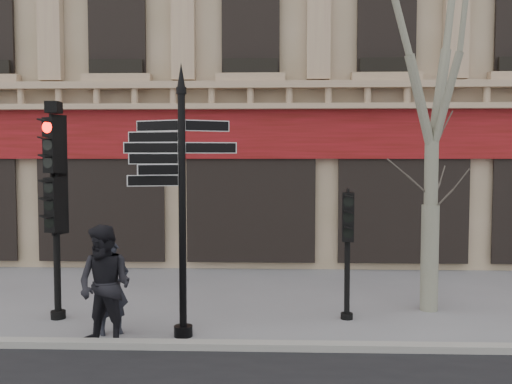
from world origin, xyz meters
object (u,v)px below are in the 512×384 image
fingerpost (182,154)px  plane_tree (434,19)px  pedestrian_b (105,286)px  traffic_signal_secondary (348,231)px  traffic_signal_main (55,183)px  pedestrian_a (112,288)px

fingerpost → plane_tree: (4.55, 1.78, 2.58)m
plane_tree → pedestrian_b: 7.72m
fingerpost → pedestrian_b: 2.44m
pedestrian_b → traffic_signal_secondary: bearing=40.5°
fingerpost → traffic_signal_secondary: size_ratio=1.93×
plane_tree → pedestrian_b: bearing=-158.0°
traffic_signal_secondary → pedestrian_b: traffic_signal_secondary is taller
fingerpost → pedestrian_b: size_ratio=2.35×
traffic_signal_main → pedestrian_b: bearing=-30.6°
pedestrian_a → pedestrian_b: bearing=-108.2°
pedestrian_a → traffic_signal_main: bearing=120.8°
fingerpost → pedestrian_b: (-1.16, -0.52, -2.09)m
pedestrian_a → plane_tree: bearing=-9.0°
fingerpost → pedestrian_a: 2.58m
fingerpost → traffic_signal_main: 2.72m
traffic_signal_main → plane_tree: size_ratio=0.50×
fingerpost → traffic_signal_secondary: fingerpost is taller
traffic_signal_secondary → fingerpost: bearing=-153.9°
traffic_signal_secondary → pedestrian_a: 4.31m
plane_tree → pedestrian_a: bearing=-163.8°
fingerpost → plane_tree: size_ratio=0.57×
fingerpost → plane_tree: bearing=18.8°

